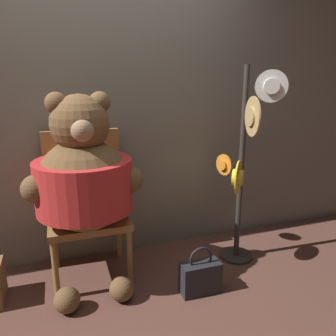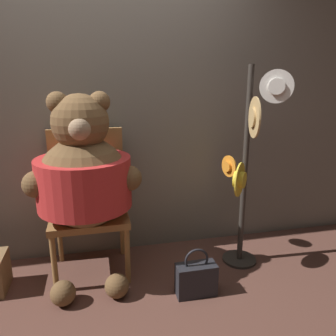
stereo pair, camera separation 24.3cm
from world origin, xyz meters
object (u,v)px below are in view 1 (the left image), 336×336
hat_display_rack (244,166)px  handbag_on_ground (200,277)px  chair (86,201)px  teddy_bear (84,179)px

hat_display_rack → handbag_on_ground: (-0.49, -0.30, -0.70)m
chair → teddy_bear: 0.29m
handbag_on_ground → hat_display_rack: bearing=31.6°
chair → hat_display_rack: size_ratio=0.70×
teddy_bear → hat_display_rack: (1.21, -0.08, 0.01)m
chair → teddy_bear: (-0.02, -0.18, 0.23)m
chair → handbag_on_ground: size_ratio=3.11×
hat_display_rack → handbag_on_ground: hat_display_rack is taller
chair → teddy_bear: bearing=-95.7°
hat_display_rack → chair: bearing=167.6°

